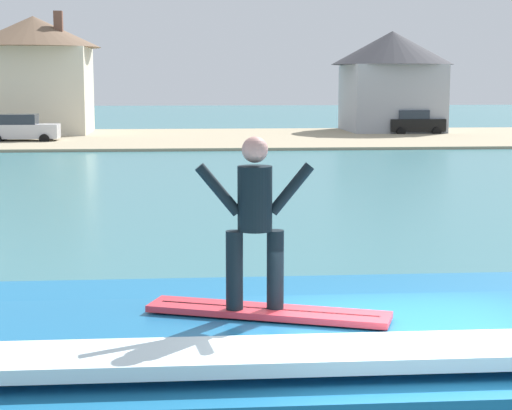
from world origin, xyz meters
The scene contains 8 objects.
wave_crest centered at (-0.90, 0.92, 0.89)m, with size 10.95×4.24×1.89m.
surfboard centered at (-1.27, 0.60, 1.93)m, with size 2.29×1.18×0.06m.
surfer centered at (-1.39, 0.60, 2.84)m, with size 1.09×0.32×1.60m.
shoreline_bank centered at (0.00, 52.26, 0.08)m, with size 120.00×19.78×0.16m.
car_near_shore centered at (-12.45, 49.54, 0.95)m, with size 4.57×2.12×1.86m.
car_far_shore centered at (14.79, 55.24, 0.95)m, with size 4.04×2.25×1.86m.
house_with_chimney centered at (-12.76, 57.29, 4.85)m, with size 9.59×9.59×8.86m.
house_gabled_white centered at (13.76, 58.32, 4.31)m, with size 9.26×9.26×7.68m.
Camera 1 is at (-2.02, -7.22, 4.07)m, focal length 60.86 mm.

